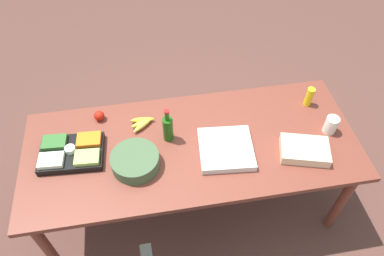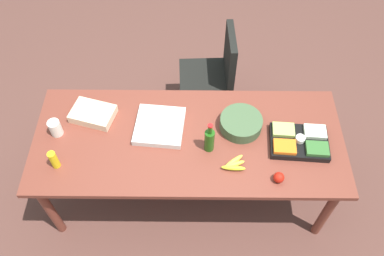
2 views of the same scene
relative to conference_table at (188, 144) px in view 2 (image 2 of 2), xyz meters
name	(u,v)px [view 2 (image 2 of 2)]	position (x,y,z in m)	size (l,w,h in m)	color
ground_plane	(189,188)	(0.00, 0.00, -0.71)	(10.00, 10.00, 0.00)	brown
conference_table	(188,144)	(0.00, 0.00, 0.00)	(2.32, 0.96, 0.79)	brown
office_chair	(210,83)	(0.20, 0.94, -0.34)	(0.56, 0.56, 0.96)	gray
sheet_cake	(93,114)	(-0.74, 0.20, 0.11)	(0.32, 0.22, 0.07)	beige
salad_bowl	(241,123)	(0.39, 0.11, 0.12)	(0.32, 0.32, 0.10)	#405939
apple_red	(279,177)	(0.63, -0.35, 0.11)	(0.08, 0.08, 0.08)	red
mayo_jar	(55,128)	(-0.99, 0.04, 0.14)	(0.09, 0.09, 0.13)	white
veggie_tray	(299,141)	(0.81, -0.04, 0.11)	(0.44, 0.33, 0.09)	black
mustard_bottle	(54,160)	(-0.93, -0.24, 0.15)	(0.06, 0.06, 0.16)	yellow
pizza_box	(160,126)	(-0.22, 0.10, 0.10)	(0.36, 0.36, 0.05)	silver
banana_bunch	(233,165)	(0.32, -0.24, 0.10)	(0.17, 0.14, 0.04)	yellow
wine_bottle	(209,140)	(0.15, -0.08, 0.18)	(0.09, 0.09, 0.28)	#1C5112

